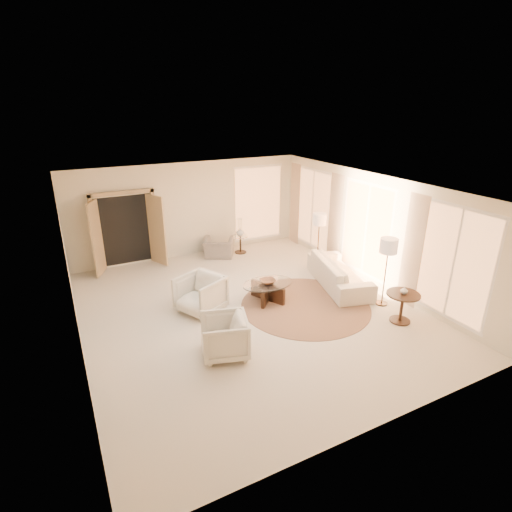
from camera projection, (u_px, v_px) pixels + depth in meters
name	position (u px, v px, depth m)	size (l,w,h in m)	color
room	(248.00, 252.00, 8.57)	(7.04, 8.04, 2.83)	beige
windows_right	(368.00, 231.00, 10.13)	(0.10, 6.40, 2.40)	#FFAB66
window_back_corner	(258.00, 203.00, 12.84)	(1.70, 0.10, 2.40)	#FFAB66
curtains_right	(344.00, 224.00, 10.87)	(0.06, 5.20, 2.60)	tan
french_doors	(126.00, 231.00, 11.05)	(1.95, 0.66, 2.16)	tan
area_rug	(305.00, 305.00, 9.25)	(2.98, 2.98, 0.01)	#462B1E
sofa	(339.00, 273.00, 10.17)	(2.37, 0.93, 0.69)	beige
armchair_left	(200.00, 292.00, 8.86)	(0.90, 0.84, 0.93)	beige
armchair_right	(224.00, 335.00, 7.33)	(0.83, 0.78, 0.85)	beige
accent_chair	(219.00, 245.00, 12.04)	(0.87, 0.57, 0.76)	gray
coffee_table	(268.00, 289.00, 9.40)	(1.39, 1.39, 0.45)	black
end_table	(402.00, 302.00, 8.44)	(0.70, 0.70, 0.66)	black
side_table	(240.00, 242.00, 12.36)	(0.48, 0.48, 0.55)	black
floor_lamp_near	(319.00, 222.00, 11.02)	(0.38, 0.38, 1.55)	black
floor_lamp_far	(388.00, 249.00, 8.84)	(0.39, 0.39, 1.61)	black
bowl	(268.00, 281.00, 9.32)	(0.36, 0.36, 0.09)	brown
end_vase	(404.00, 290.00, 8.33)	(0.16, 0.16, 0.16)	silver
side_vase	(240.00, 232.00, 12.24)	(0.25, 0.25, 0.26)	silver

